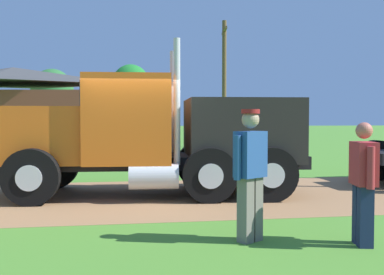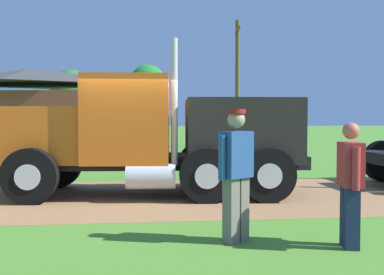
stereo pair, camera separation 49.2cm
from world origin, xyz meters
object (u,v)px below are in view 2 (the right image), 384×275
at_px(shed_building, 31,106).
at_px(utility_pole_near, 237,80).
at_px(visitor_walking_mid, 350,180).
at_px(visitor_by_barrel, 236,169).
at_px(truck_foreground_white, 150,135).

distance_m(shed_building, utility_pole_near, 17.58).
bearing_deg(shed_building, visitor_walking_mid, -70.08).
bearing_deg(visitor_by_barrel, truck_foreground_white, 104.90).
bearing_deg(visitor_walking_mid, shed_building, 109.92).
bearing_deg(utility_pole_near, visitor_walking_mid, -97.80).
bearing_deg(utility_pole_near, visitor_by_barrel, -101.85).
xyz_separation_m(shed_building, utility_pole_near, (14.24, -10.24, 1.27)).
xyz_separation_m(visitor_walking_mid, shed_building, (-11.35, 31.31, 1.83)).
bearing_deg(utility_pole_near, shed_building, 144.28).
relative_size(truck_foreground_white, visitor_walking_mid, 4.34).
bearing_deg(shed_building, visitor_by_barrel, -72.22).
relative_size(truck_foreground_white, shed_building, 0.52).
relative_size(visitor_walking_mid, utility_pole_near, 0.22).
bearing_deg(visitor_by_barrel, shed_building, 107.78).
xyz_separation_m(visitor_by_barrel, utility_pole_near, (4.33, 20.65, 2.99)).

